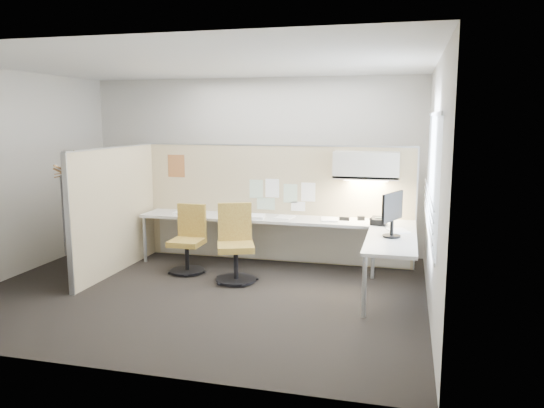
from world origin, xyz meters
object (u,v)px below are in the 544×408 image
(desk, at_px, (294,229))
(chair_right, at_px, (235,246))
(monitor, at_px, (392,212))
(chair_left, at_px, (189,241))
(phone, at_px, (378,221))

(desk, xyz_separation_m, chair_right, (-0.66, -0.65, -0.13))
(chair_right, relative_size, monitor, 1.86)
(monitor, bearing_deg, desk, 84.22)
(desk, relative_size, chair_left, 4.26)
(chair_right, bearing_deg, desk, 23.79)
(chair_right, xyz_separation_m, monitor, (2.03, -0.11, 0.57))
(desk, relative_size, phone, 17.08)
(chair_left, height_order, phone, chair_left)
(chair_left, relative_size, chair_right, 0.92)
(chair_left, xyz_separation_m, phone, (2.61, 0.38, 0.34))
(desk, bearing_deg, phone, -1.20)
(desk, distance_m, monitor, 1.62)
(chair_left, bearing_deg, monitor, -7.30)
(chair_left, bearing_deg, phone, 8.07)
(desk, xyz_separation_m, chair_left, (-1.44, -0.41, -0.16))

